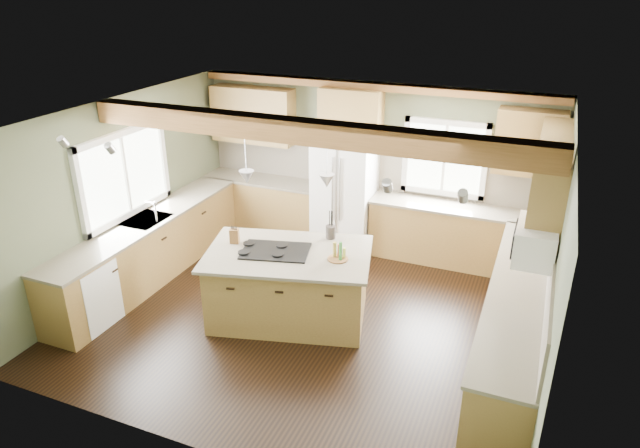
% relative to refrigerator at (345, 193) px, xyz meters
% --- Properties ---
extents(floor, '(5.60, 5.60, 0.00)m').
position_rel_refrigerator_xyz_m(floor, '(0.30, -2.12, -0.90)').
color(floor, black).
rests_on(floor, ground).
extents(ceiling, '(5.60, 5.60, 0.00)m').
position_rel_refrigerator_xyz_m(ceiling, '(0.30, -2.12, 1.70)').
color(ceiling, silver).
rests_on(ceiling, wall_back).
extents(wall_back, '(5.60, 0.00, 5.60)m').
position_rel_refrigerator_xyz_m(wall_back, '(0.30, 0.38, 0.40)').
color(wall_back, '#4D563D').
rests_on(wall_back, ground).
extents(wall_left, '(0.00, 5.00, 5.00)m').
position_rel_refrigerator_xyz_m(wall_left, '(-2.50, -2.12, 0.40)').
color(wall_left, '#4D563D').
rests_on(wall_left, ground).
extents(wall_right, '(0.00, 5.00, 5.00)m').
position_rel_refrigerator_xyz_m(wall_right, '(3.10, -2.12, 0.40)').
color(wall_right, '#4D563D').
rests_on(wall_right, ground).
extents(ceiling_beam, '(5.55, 0.26, 0.26)m').
position_rel_refrigerator_xyz_m(ceiling_beam, '(0.30, -2.24, 1.57)').
color(ceiling_beam, brown).
rests_on(ceiling_beam, ceiling).
extents(soffit_trim, '(5.55, 0.20, 0.10)m').
position_rel_refrigerator_xyz_m(soffit_trim, '(0.30, 0.28, 1.64)').
color(soffit_trim, brown).
rests_on(soffit_trim, ceiling).
extents(backsplash_back, '(5.58, 0.03, 0.58)m').
position_rel_refrigerator_xyz_m(backsplash_back, '(0.30, 0.36, 0.31)').
color(backsplash_back, brown).
rests_on(backsplash_back, wall_back).
extents(backsplash_right, '(0.03, 3.70, 0.58)m').
position_rel_refrigerator_xyz_m(backsplash_right, '(3.08, -2.07, 0.31)').
color(backsplash_right, brown).
rests_on(backsplash_right, wall_right).
extents(base_cab_back_left, '(2.02, 0.60, 0.88)m').
position_rel_refrigerator_xyz_m(base_cab_back_left, '(-1.49, 0.08, -0.46)').
color(base_cab_back_left, brown).
rests_on(base_cab_back_left, floor).
extents(counter_back_left, '(2.06, 0.64, 0.04)m').
position_rel_refrigerator_xyz_m(counter_back_left, '(-1.49, 0.08, 0.00)').
color(counter_back_left, '#4F4739').
rests_on(counter_back_left, base_cab_back_left).
extents(base_cab_back_right, '(2.62, 0.60, 0.88)m').
position_rel_refrigerator_xyz_m(base_cab_back_right, '(1.79, 0.08, -0.46)').
color(base_cab_back_right, brown).
rests_on(base_cab_back_right, floor).
extents(counter_back_right, '(2.66, 0.64, 0.04)m').
position_rel_refrigerator_xyz_m(counter_back_right, '(1.79, 0.08, 0.00)').
color(counter_back_right, '#4F4739').
rests_on(counter_back_right, base_cab_back_right).
extents(base_cab_left, '(0.60, 3.70, 0.88)m').
position_rel_refrigerator_xyz_m(base_cab_left, '(-2.20, -2.07, -0.46)').
color(base_cab_left, brown).
rests_on(base_cab_left, floor).
extents(counter_left, '(0.64, 3.74, 0.04)m').
position_rel_refrigerator_xyz_m(counter_left, '(-2.20, -2.07, 0.00)').
color(counter_left, '#4F4739').
rests_on(counter_left, base_cab_left).
extents(base_cab_right, '(0.60, 3.70, 0.88)m').
position_rel_refrigerator_xyz_m(base_cab_right, '(2.80, -2.07, -0.46)').
color(base_cab_right, brown).
rests_on(base_cab_right, floor).
extents(counter_right, '(0.64, 3.74, 0.04)m').
position_rel_refrigerator_xyz_m(counter_right, '(2.80, -2.07, 0.00)').
color(counter_right, '#4F4739').
rests_on(counter_right, base_cab_right).
extents(upper_cab_back_left, '(1.40, 0.35, 0.90)m').
position_rel_refrigerator_xyz_m(upper_cab_back_left, '(-1.69, 0.21, 1.05)').
color(upper_cab_back_left, brown).
rests_on(upper_cab_back_left, wall_back).
extents(upper_cab_over_fridge, '(0.96, 0.35, 0.70)m').
position_rel_refrigerator_xyz_m(upper_cab_over_fridge, '(-0.00, 0.21, 1.25)').
color(upper_cab_over_fridge, brown).
rests_on(upper_cab_over_fridge, wall_back).
extents(upper_cab_right, '(0.35, 2.20, 0.90)m').
position_rel_refrigerator_xyz_m(upper_cab_right, '(2.92, -1.22, 1.05)').
color(upper_cab_right, brown).
rests_on(upper_cab_right, wall_right).
extents(upper_cab_back_corner, '(0.90, 0.35, 0.90)m').
position_rel_refrigerator_xyz_m(upper_cab_back_corner, '(2.60, 0.21, 1.05)').
color(upper_cab_back_corner, brown).
rests_on(upper_cab_back_corner, wall_back).
extents(window_left, '(0.04, 1.60, 1.05)m').
position_rel_refrigerator_xyz_m(window_left, '(-2.48, -2.07, 0.65)').
color(window_left, white).
rests_on(window_left, wall_left).
extents(window_back, '(1.10, 0.04, 1.00)m').
position_rel_refrigerator_xyz_m(window_back, '(1.45, 0.36, 0.65)').
color(window_back, white).
rests_on(window_back, wall_back).
extents(sink, '(0.50, 0.65, 0.03)m').
position_rel_refrigerator_xyz_m(sink, '(-2.20, -2.07, 0.01)').
color(sink, '#262628').
rests_on(sink, counter_left).
extents(faucet, '(0.02, 0.02, 0.28)m').
position_rel_refrigerator_xyz_m(faucet, '(-2.02, -2.07, 0.15)').
color(faucet, '#B2B2B7').
rests_on(faucet, sink).
extents(dishwasher, '(0.60, 0.60, 0.84)m').
position_rel_refrigerator_xyz_m(dishwasher, '(-2.19, -3.37, -0.47)').
color(dishwasher, white).
rests_on(dishwasher, floor).
extents(oven, '(0.60, 0.72, 0.84)m').
position_rel_refrigerator_xyz_m(oven, '(2.79, -3.37, -0.47)').
color(oven, white).
rests_on(oven, floor).
extents(microwave, '(0.40, 0.70, 0.38)m').
position_rel_refrigerator_xyz_m(microwave, '(2.88, -2.17, 0.65)').
color(microwave, white).
rests_on(microwave, wall_right).
extents(pendant_left, '(0.18, 0.18, 0.16)m').
position_rel_refrigerator_xyz_m(pendant_left, '(-0.38, -2.36, 0.98)').
color(pendant_left, '#B2B2B7').
rests_on(pendant_left, ceiling).
extents(pendant_right, '(0.18, 0.18, 0.16)m').
position_rel_refrigerator_xyz_m(pendant_right, '(0.54, -2.12, 0.98)').
color(pendant_right, '#B2B2B7').
rests_on(pendant_right, ceiling).
extents(refrigerator, '(0.90, 0.74, 1.80)m').
position_rel_refrigerator_xyz_m(refrigerator, '(0.00, 0.00, 0.00)').
color(refrigerator, white).
rests_on(refrigerator, floor).
extents(island, '(2.13, 1.60, 0.88)m').
position_rel_refrigerator_xyz_m(island, '(0.08, -2.24, -0.46)').
color(island, brown).
rests_on(island, floor).
extents(island_top, '(2.29, 1.76, 0.04)m').
position_rel_refrigerator_xyz_m(island_top, '(0.08, -2.24, 0.00)').
color(island_top, '#4F4739').
rests_on(island_top, island).
extents(cooktop, '(0.94, 0.74, 0.02)m').
position_rel_refrigerator_xyz_m(cooktop, '(-0.07, -2.28, 0.03)').
color(cooktop, black).
rests_on(cooktop, island_top).
extents(knife_block, '(0.13, 0.11, 0.19)m').
position_rel_refrigerator_xyz_m(knife_block, '(-0.67, -2.26, 0.11)').
color(knife_block, brown).
rests_on(knife_block, island_top).
extents(utensil_crock, '(0.17, 0.17, 0.17)m').
position_rel_refrigerator_xyz_m(utensil_crock, '(0.41, -1.65, 0.11)').
color(utensil_crock, '#413A34').
rests_on(utensil_crock, island_top).
extents(bottle_tray, '(0.26, 0.26, 0.23)m').
position_rel_refrigerator_xyz_m(bottle_tray, '(0.71, -2.18, 0.14)').
color(bottle_tray, brown).
rests_on(bottle_tray, island_top).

